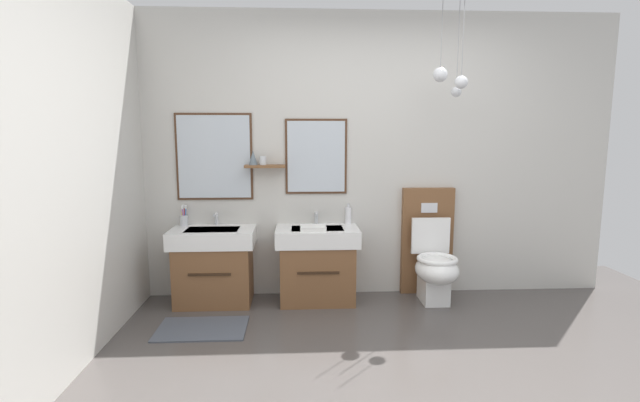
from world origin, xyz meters
TOP-DOWN VIEW (x-y plane):
  - ground_plane at (0.00, 0.00)m, footprint 5.61×4.89m
  - wall_back at (-0.02, 1.78)m, footprint 4.41×0.61m
  - wall_left at (-2.14, 0.00)m, footprint 0.12×3.69m
  - bath_mat at (-1.45, 0.95)m, footprint 0.68×0.44m
  - vanity_sink_left at (-1.45, 1.53)m, footprint 0.73×0.46m
  - tap_on_left_sink at (-1.45, 1.70)m, footprint 0.03×0.13m
  - vanity_sink_right at (-0.53, 1.53)m, footprint 0.73×0.46m
  - tap_on_right_sink at (-0.53, 1.70)m, footprint 0.03×0.13m
  - toilet at (0.51, 1.52)m, footprint 0.48×0.63m
  - toothbrush_cup at (-1.73, 1.69)m, footprint 0.07×0.07m
  - soap_dispenser at (-0.24, 1.70)m, footprint 0.06×0.06m
  - folded_hand_towel at (-0.57, 1.40)m, footprint 0.22×0.16m

SIDE VIEW (x-z plane):
  - ground_plane at x=0.00m, z-range -0.10..0.00m
  - bath_mat at x=-1.45m, z-range 0.00..0.01m
  - vanity_sink_left at x=-1.45m, z-range 0.02..0.69m
  - vanity_sink_right at x=-0.53m, z-range 0.02..0.69m
  - toilet at x=0.51m, z-range -0.12..0.88m
  - folded_hand_towel at x=-0.57m, z-range 0.67..0.72m
  - toothbrush_cup at x=-1.73m, z-range 0.63..0.82m
  - tap_on_left_sink at x=-1.45m, z-range 0.68..0.80m
  - tap_on_right_sink at x=-0.53m, z-range 0.68..0.80m
  - soap_dispenser at x=-0.24m, z-range 0.66..0.85m
  - wall_left at x=-2.14m, z-range 0.00..2.57m
  - wall_back at x=-0.02m, z-range 0.00..2.57m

